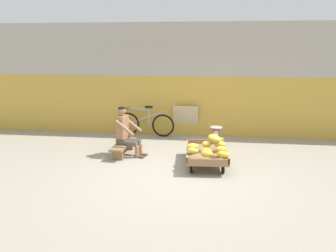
{
  "coord_description": "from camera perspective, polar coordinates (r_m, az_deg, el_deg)",
  "views": [
    {
      "loc": [
        0.58,
        -6.09,
        2.46
      ],
      "look_at": [
        -0.3,
        1.01,
        0.75
      ],
      "focal_mm": 35.47,
      "sensor_mm": 36.0,
      "label": 1
    }
  ],
  "objects": [
    {
      "name": "sign_board",
      "position": [
        9.44,
        3.04,
        0.99
      ],
      "size": [
        0.7,
        0.29,
        0.87
      ],
      "color": "#C6B289",
      "rests_on": "ground"
    },
    {
      "name": "vendor_seated",
      "position": [
        7.7,
        -7.23,
        -0.9
      ],
      "size": [
        0.72,
        0.57,
        1.14
      ],
      "color": "#9E704C",
      "rests_on": "ground"
    },
    {
      "name": "bicycle_near_left",
      "position": [
        9.4,
        -3.9,
        0.44
      ],
      "size": [
        1.65,
        0.48,
        0.86
      ],
      "color": "black",
      "rests_on": "ground"
    },
    {
      "name": "banana_pile",
      "position": [
        6.93,
        7.28,
        -3.44
      ],
      "size": [
        0.89,
        1.02,
        0.27
      ],
      "color": "gold",
      "rests_on": "banana_cart"
    },
    {
      "name": "low_bench",
      "position": [
        7.83,
        -7.73,
        -3.46
      ],
      "size": [
        0.37,
        1.12,
        0.27
      ],
      "color": "olive",
      "rests_on": "ground"
    },
    {
      "name": "plastic_crate",
      "position": [
        8.14,
        8.17,
        -3.2
      ],
      "size": [
        0.36,
        0.28,
        0.3
      ],
      "color": "gold",
      "rests_on": "ground"
    },
    {
      "name": "ground_plane",
      "position": [
        6.59,
        1.55,
        -8.47
      ],
      "size": [
        80.0,
        80.0,
        0.0
      ],
      "primitive_type": "plane",
      "color": "gray"
    },
    {
      "name": "banana_cart",
      "position": [
        7.15,
        6.56,
        -4.73
      ],
      "size": [
        0.93,
        1.49,
        0.36
      ],
      "color": "#8E6B47",
      "rests_on": "ground"
    },
    {
      "name": "shopping_bag",
      "position": [
        7.69,
        8.14,
        -4.42
      ],
      "size": [
        0.18,
        0.12,
        0.24
      ],
      "primitive_type": "cube",
      "color": "#D13D4C",
      "rests_on": "ground"
    },
    {
      "name": "back_wall",
      "position": [
        9.43,
        3.56,
        7.92
      ],
      "size": [
        16.0,
        0.3,
        3.12
      ],
      "color": "gold",
      "rests_on": "ground"
    },
    {
      "name": "weighing_scale",
      "position": [
        8.05,
        8.25,
        -1.13
      ],
      "size": [
        0.3,
        0.3,
        0.29
      ],
      "color": "#28282D",
      "rests_on": "plastic_crate"
    }
  ]
}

